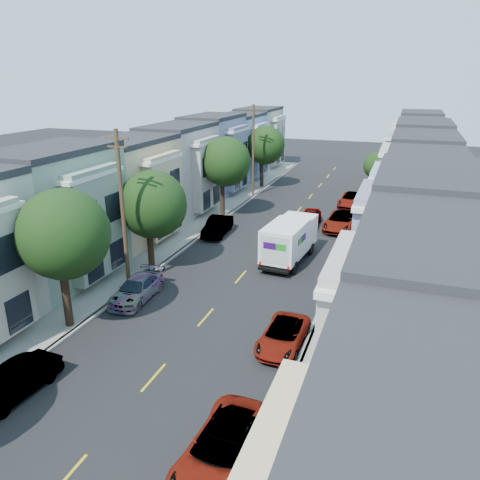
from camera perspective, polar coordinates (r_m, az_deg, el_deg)
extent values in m
plane|color=black|center=(27.15, -4.18, -9.39)|extent=(160.00, 160.00, 0.00)
cube|color=black|center=(40.16, 4.37, 0.41)|extent=(12.00, 70.00, 0.02)
cube|color=gray|center=(42.02, -3.61, 1.39)|extent=(0.30, 70.00, 0.15)
cube|color=gray|center=(39.11, 12.94, -0.47)|extent=(0.30, 70.00, 0.15)
cube|color=gray|center=(42.53, -5.22, 1.57)|extent=(2.60, 70.00, 0.15)
cube|color=gray|center=(39.01, 14.83, -0.69)|extent=(2.60, 70.00, 0.15)
cube|color=gold|center=(40.16, 4.37, 0.40)|extent=(0.12, 70.00, 0.01)
cube|color=#8DA7D5|center=(44.22, -9.71, 1.97)|extent=(5.00, 70.00, 8.50)
cube|color=#8DA7D5|center=(38.98, 20.37, -1.41)|extent=(5.00, 70.00, 8.50)
cylinder|color=black|center=(26.91, -20.43, -6.40)|extent=(0.44, 0.44, 3.79)
sphere|color=#1D3412|center=(25.46, -20.84, 0.69)|extent=(4.70, 4.70, 4.70)
cylinder|color=black|center=(33.76, -10.83, -0.89)|extent=(0.44, 0.44, 3.08)
sphere|color=#1D3412|center=(32.66, -10.72, 4.30)|extent=(4.70, 4.70, 4.70)
cylinder|color=black|center=(45.61, -2.15, 5.21)|extent=(0.44, 0.44, 3.73)
sphere|color=#1D3412|center=(44.77, -1.84, 9.54)|extent=(4.70, 4.70, 4.70)
cylinder|color=black|center=(57.71, 2.68, 8.15)|extent=(0.44, 0.44, 3.58)
sphere|color=#1D3412|center=(57.06, 3.03, 11.48)|extent=(4.59, 4.59, 4.59)
cylinder|color=black|center=(52.40, 15.65, 6.01)|extent=(0.44, 0.44, 3.09)
sphere|color=#1D3412|center=(51.88, 16.24, 8.69)|extent=(2.81, 2.81, 2.81)
cylinder|color=#42301E|center=(29.75, -14.07, 3.11)|extent=(0.26, 0.26, 10.00)
cube|color=#42301E|center=(28.84, -14.83, 11.91)|extent=(1.60, 0.12, 0.12)
cylinder|color=#42301E|center=(52.85, 1.61, 10.65)|extent=(0.26, 0.26, 10.00)
cube|color=#42301E|center=(52.35, 1.66, 15.63)|extent=(1.60, 0.12, 0.12)
cube|color=white|center=(33.57, 5.66, -0.09)|extent=(2.44, 4.37, 2.39)
cube|color=white|center=(36.56, 6.89, 1.35)|extent=(2.44, 2.03, 2.20)
cube|color=black|center=(34.86, 5.96, -1.66)|extent=(2.24, 6.27, 0.24)
cube|color=#2D0A51|center=(31.57, 4.08, -0.78)|extent=(0.91, 0.04, 0.45)
cube|color=#198C1E|center=(31.38, 5.51, -0.95)|extent=(0.71, 0.04, 0.45)
cylinder|color=black|center=(33.26, 3.24, -2.87)|extent=(0.28, 0.91, 0.91)
cylinder|color=black|center=(32.77, 6.93, -3.34)|extent=(0.28, 0.91, 0.91)
cylinder|color=black|center=(36.95, 5.04, -0.59)|extent=(0.28, 0.91, 0.91)
cylinder|color=black|center=(36.51, 8.37, -0.98)|extent=(0.28, 0.91, 0.91)
imported|color=black|center=(43.31, 8.53, 2.69)|extent=(1.96, 4.64, 1.48)
imported|color=#110C38|center=(22.94, -25.76, -15.39)|extent=(1.78, 4.27, 1.39)
imported|color=silver|center=(29.52, -12.45, -5.86)|extent=(2.12, 4.62, 1.36)
imported|color=maroon|center=(40.38, -2.76, 1.68)|extent=(2.00, 4.70, 1.53)
imported|color=#414343|center=(17.87, -2.04, -24.21)|extent=(2.67, 5.39, 1.47)
imported|color=silver|center=(24.25, 5.25, -11.56)|extent=(2.14, 4.45, 1.22)
imported|color=black|center=(42.69, 12.14, 2.22)|extent=(2.78, 5.50, 1.49)
imported|color=#0C1736|center=(50.67, 13.45, 4.78)|extent=(2.63, 5.21, 1.41)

